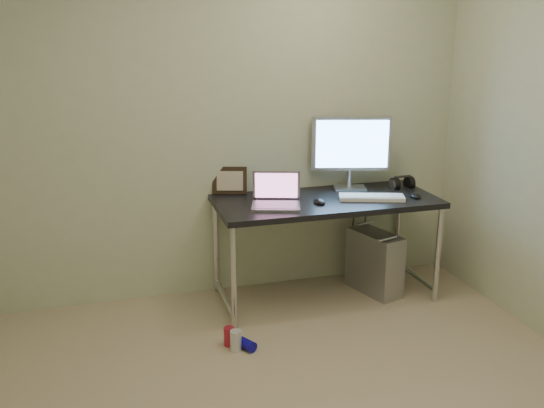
{
  "coord_description": "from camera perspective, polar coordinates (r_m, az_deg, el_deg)",
  "views": [
    {
      "loc": [
        -0.9,
        -2.44,
        1.92
      ],
      "look_at": [
        0.1,
        1.06,
        0.85
      ],
      "focal_mm": 40.0,
      "sensor_mm": 36.0,
      "label": 1
    }
  ],
  "objects": [
    {
      "name": "laptop",
      "position": [
        4.1,
        0.39,
        0.57
      ],
      "size": [
        0.39,
        0.35,
        0.22
      ],
      "rotation": [
        0.0,
        0.0,
        -0.3
      ],
      "color": "silver",
      "rests_on": "desk"
    },
    {
      "name": "mouse_right",
      "position": [
        4.42,
        13.36,
        0.85
      ],
      "size": [
        0.1,
        0.13,
        0.04
      ],
      "primitive_type": "ellipsoid",
      "rotation": [
        0.0,
        0.0,
        -0.21
      ],
      "color": "black",
      "rests_on": "desk"
    },
    {
      "name": "webcam",
      "position": [
        4.37,
        -1.39,
        2.05
      ],
      "size": [
        0.04,
        0.04,
        0.12
      ],
      "rotation": [
        0.0,
        0.0,
        -0.12
      ],
      "color": "silver",
      "rests_on": "desk"
    },
    {
      "name": "tower_computer",
      "position": [
        4.59,
        9.61,
        -5.42
      ],
      "size": [
        0.32,
        0.48,
        0.49
      ],
      "rotation": [
        0.0,
        0.0,
        0.3
      ],
      "color": "#A2A3A6",
      "rests_on": "ground"
    },
    {
      "name": "mouse_left",
      "position": [
        4.17,
        4.5,
        0.33
      ],
      "size": [
        0.08,
        0.12,
        0.04
      ],
      "primitive_type": "ellipsoid",
      "rotation": [
        0.0,
        0.0,
        -0.04
      ],
      "color": "black",
      "rests_on": "desk"
    },
    {
      "name": "can_red",
      "position": [
        3.88,
        -4.06,
        -12.33
      ],
      "size": [
        0.09,
        0.09,
        0.12
      ],
      "primitive_type": "cylinder",
      "rotation": [
        0.0,
        0.0,
        -0.38
      ],
      "color": "#AD1D30",
      "rests_on": "ground"
    },
    {
      "name": "cable_a",
      "position": [
        4.78,
        7.57,
        -2.31
      ],
      "size": [
        0.01,
        0.16,
        0.69
      ],
      "primitive_type": "cylinder",
      "rotation": [
        0.21,
        0.0,
        0.0
      ],
      "color": "black",
      "rests_on": "ground"
    },
    {
      "name": "desk",
      "position": [
        4.32,
        5.1,
        -0.52
      ],
      "size": [
        1.57,
        0.69,
        0.75
      ],
      "color": "black",
      "rests_on": "ground"
    },
    {
      "name": "picture_frame",
      "position": [
        4.39,
        -4.02,
        2.22
      ],
      "size": [
        0.26,
        0.14,
        0.2
      ],
      "primitive_type": "cube",
      "rotation": [
        -0.21,
        0.0,
        -0.29
      ],
      "color": "black",
      "rests_on": "desk"
    },
    {
      "name": "headphones",
      "position": [
        4.67,
        12.14,
        1.88
      ],
      "size": [
        0.18,
        0.11,
        0.12
      ],
      "rotation": [
        0.0,
        0.0,
        0.07
      ],
      "color": "black",
      "rests_on": "desk"
    },
    {
      "name": "keyboard",
      "position": [
        4.32,
        9.36,
        0.62
      ],
      "size": [
        0.48,
        0.28,
        0.03
      ],
      "primitive_type": "cube",
      "rotation": [
        0.0,
        0.0,
        -0.32
      ],
      "color": "white",
      "rests_on": "desk"
    },
    {
      "name": "wall_back",
      "position": [
        4.34,
        -3.9,
        7.45
      ],
      "size": [
        3.5,
        0.02,
        2.5
      ],
      "primitive_type": "cube",
      "color": "beige",
      "rests_on": "ground"
    },
    {
      "name": "can_white",
      "position": [
        3.82,
        -3.42,
        -12.72
      ],
      "size": [
        0.1,
        0.1,
        0.13
      ],
      "primitive_type": "cylinder",
      "rotation": [
        0.0,
        0.0,
        0.45
      ],
      "color": "silver",
      "rests_on": "ground"
    },
    {
      "name": "monitor",
      "position": [
        4.5,
        7.45,
        5.33
      ],
      "size": [
        0.57,
        0.22,
        0.54
      ],
      "rotation": [
        0.0,
        0.0,
        -0.26
      ],
      "color": "silver",
      "rests_on": "desk"
    },
    {
      "name": "cable_b",
      "position": [
        4.81,
        8.64,
        -2.51
      ],
      "size": [
        0.02,
        0.11,
        0.71
      ],
      "primitive_type": "cylinder",
      "rotation": [
        0.14,
        0.0,
        0.09
      ],
      "color": "black",
      "rests_on": "ground"
    },
    {
      "name": "can_blue",
      "position": [
        3.84,
        -2.41,
        -13.06
      ],
      "size": [
        0.12,
        0.14,
        0.07
      ],
      "primitive_type": "cylinder",
      "rotation": [
        1.57,
        0.0,
        0.51
      ],
      "color": "#100A9D",
      "rests_on": "ground"
    }
  ]
}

